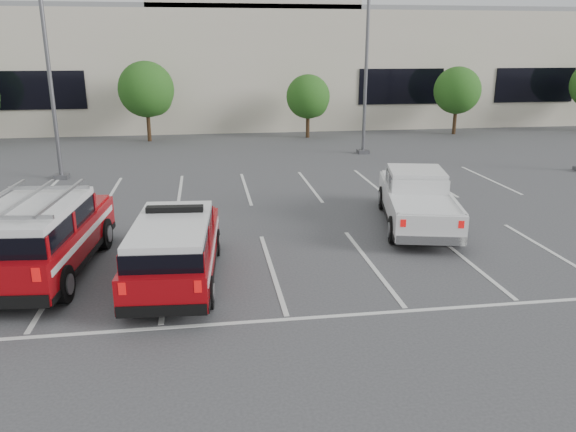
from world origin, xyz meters
The scene contains 11 objects.
ground centered at (0.00, 0.00, 0.00)m, with size 120.00×120.00×0.00m, color #3D3D3F.
stall_markings centered at (0.00, 4.50, 0.01)m, with size 23.00×15.00×0.01m, color silver.
convention_building centered at (0.18, 31.86, 4.72)m, with size 60.00×16.99×13.20m.
tree_mid_left centered at (-4.91, 22.05, 3.04)m, with size 3.37×3.37×4.85m.
tree_mid_right centered at (5.09, 22.05, 2.50)m, with size 2.77×2.77×3.99m.
tree_right centered at (15.09, 22.05, 2.77)m, with size 3.07×3.07×4.42m.
light_pole_left centered at (-8.00, 12.00, 5.19)m, with size 0.90×0.60×10.24m.
light_pole_mid centered at (7.00, 16.00, 5.19)m, with size 0.90×0.60×10.24m.
fire_chief_suv centered at (-2.46, -0.40, 0.75)m, with size 2.28×5.36×1.84m.
white_pickup centered at (5.18, 3.21, 0.70)m, with size 3.22×6.05×1.77m.
ladder_suv centered at (-5.83, 0.55, 0.89)m, with size 2.74×5.84×2.23m.
Camera 1 is at (-1.61, -13.68, 5.66)m, focal length 35.00 mm.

